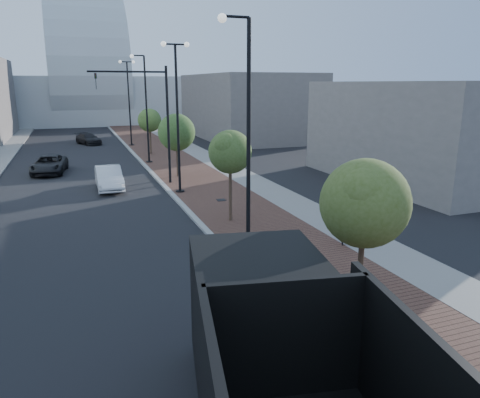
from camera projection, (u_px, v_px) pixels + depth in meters
name	position (u px, v px, depth m)	size (l,w,h in m)	color
sidewalk	(168.00, 152.00, 46.32)	(7.00, 140.00, 0.12)	#4C2D23
concrete_strip	(194.00, 150.00, 47.23)	(2.40, 140.00, 0.13)	slate
curb	(133.00, 153.00, 45.14)	(0.30, 140.00, 0.14)	gray
white_sedan	(109.00, 178.00, 30.09)	(1.61, 4.61, 1.52)	silver
dark_car_mid	(49.00, 164.00, 35.38)	(2.31, 5.01, 1.39)	black
dark_car_far	(88.00, 139.00, 52.31)	(1.76, 4.33, 1.26)	black
pedestrian	(345.00, 230.00, 19.29)	(0.58, 0.38, 1.59)	black
streetlight_1	(246.00, 152.00, 17.00)	(1.44, 0.56, 9.21)	black
streetlight_2	(178.00, 118.00, 27.82)	(1.72, 0.56, 9.28)	black
streetlight_3	(146.00, 114.00, 38.80)	(1.44, 0.56, 9.21)	black
streetlight_4	(129.00, 103.00, 49.61)	(1.72, 0.56, 9.28)	black
traffic_mast	(154.00, 112.00, 30.20)	(5.09, 0.20, 8.00)	black
tree_0	(366.00, 203.00, 12.12)	(2.46, 2.42, 4.96)	#382619
tree_1	(231.00, 152.00, 22.14)	(2.23, 2.15, 4.69)	#382619
tree_2	(177.00, 132.00, 33.09)	(2.73, 2.73, 4.75)	#382619
tree_3	(150.00, 120.00, 43.99)	(2.33, 2.27, 4.51)	#382619
convention_center	(88.00, 88.00, 83.85)	(50.00, 30.00, 50.00)	#ADB4B7
commercial_block_ne	(246.00, 106.00, 58.64)	(12.00, 22.00, 8.00)	#645D5A
commercial_block_e	(424.00, 132.00, 32.20)	(10.00, 16.00, 7.00)	#68615D
utility_cover_0	(460.00, 381.00, 10.53)	(0.50, 0.50, 0.02)	black
utility_cover_1	(312.00, 269.00, 16.88)	(0.50, 0.50, 0.02)	black
utility_cover_2	(221.00, 200.00, 26.87)	(0.50, 0.50, 0.02)	black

